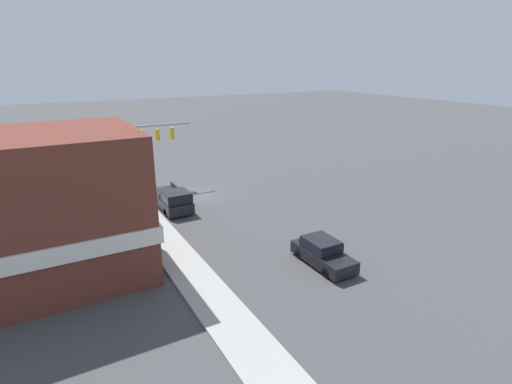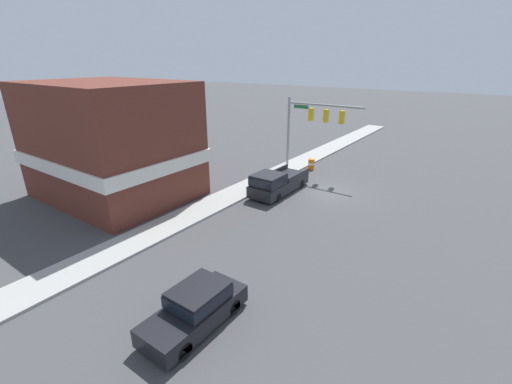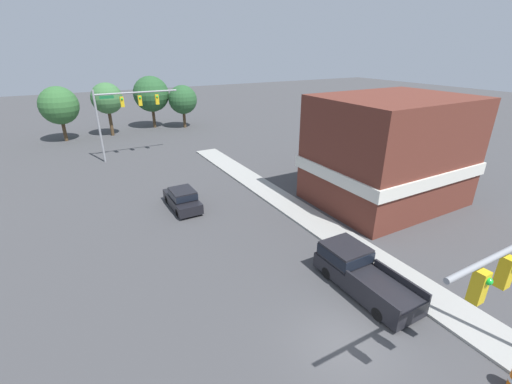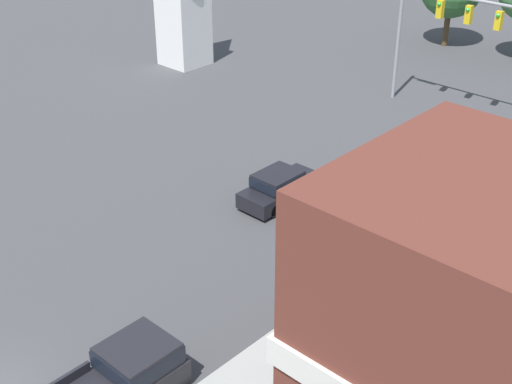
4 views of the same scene
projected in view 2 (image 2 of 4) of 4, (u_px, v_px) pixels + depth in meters
The scene contains 7 objects.
ground_plane at pixel (330, 192), 26.48m from camera, with size 200.00×200.00×0.00m, color #424244.
sidewalk_curb at pixel (268, 178), 29.53m from camera, with size 2.40×60.00×0.14m.
near_signal_assembly at pixel (313, 119), 29.44m from camera, with size 6.89×0.49×6.55m.
car_lead at pixel (196, 306), 13.02m from camera, with size 1.79×4.36×1.58m.
pickup_truck_parked at pixel (276, 183), 25.84m from camera, with size 2.10×5.68×1.84m.
construction_barrel at pixel (311, 164), 31.85m from camera, with size 0.59×0.59×0.98m.
corner_brick_building at pixel (112, 143), 24.64m from camera, with size 11.31×8.64×8.23m.
Camera 2 is at (-9.63, 23.43, 9.60)m, focal length 24.00 mm.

